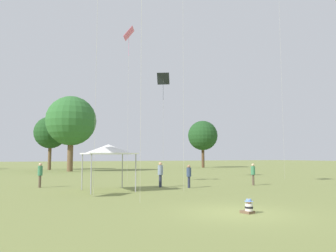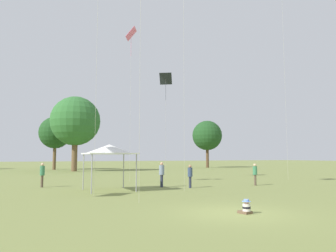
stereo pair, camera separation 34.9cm
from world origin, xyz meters
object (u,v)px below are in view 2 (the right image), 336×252
(seated_toddler, at_px, (246,207))
(kite_8, at_px, (166,81))
(canopy_tent, at_px, (109,150))
(distant_tree_0, at_px, (207,136))
(person_standing_4, at_px, (162,172))
(distant_tree_2, at_px, (55,133))
(person_standing_3, at_px, (190,174))
(person_standing_0, at_px, (255,172))
(kite_6, at_px, (131,37))
(distant_tree_3, at_px, (75,121))
(person_standing_2, at_px, (42,173))

(seated_toddler, xyz_separation_m, kite_8, (5.30, 18.97, 9.57))
(canopy_tent, bearing_deg, distant_tree_0, 50.14)
(person_standing_4, distance_m, distant_tree_2, 37.16)
(seated_toddler, xyz_separation_m, person_standing_4, (1.53, 11.47, 0.84))
(distant_tree_0, xyz_separation_m, distant_tree_2, (-29.15, 1.92, -0.21))
(person_standing_3, height_order, distant_tree_0, distant_tree_0)
(person_standing_0, distance_m, kite_6, 16.81)
(person_standing_4, distance_m, kite_8, 12.11)
(seated_toddler, height_order, person_standing_0, person_standing_0)
(kite_8, bearing_deg, person_standing_4, 140.36)
(seated_toddler, distance_m, kite_6, 22.67)
(person_standing_3, xyz_separation_m, distant_tree_0, (23.99, 36.09, 5.50))
(distant_tree_0, bearing_deg, distant_tree_3, -168.07)
(kite_8, relative_size, distant_tree_0, 1.11)
(person_standing_0, xyz_separation_m, distant_tree_2, (-10.66, 38.37, 5.25))
(kite_8, distance_m, distant_tree_2, 30.24)
(kite_6, relative_size, distant_tree_2, 1.60)
(person_standing_0, bearing_deg, person_standing_2, 21.01)
(person_standing_0, xyz_separation_m, person_standing_4, (-7.09, 1.75, 0.07))
(distant_tree_2, bearing_deg, person_standing_0, -74.47)
(person_standing_3, relative_size, distant_tree_2, 0.18)
(seated_toddler, xyz_separation_m, person_standing_2, (-6.34, 15.01, 0.81))
(person_standing_0, height_order, distant_tree_3, distant_tree_3)
(person_standing_2, relative_size, kite_8, 0.17)
(person_standing_0, distance_m, kite_8, 13.19)
(kite_6, distance_m, distant_tree_3, 22.94)
(seated_toddler, relative_size, distant_tree_0, 0.06)
(person_standing_4, xyz_separation_m, distant_tree_3, (-1.51, 28.98, 6.50))
(seated_toddler, height_order, person_standing_2, person_standing_2)
(canopy_tent, bearing_deg, person_standing_4, 11.97)
(person_standing_0, height_order, distant_tree_0, distant_tree_0)
(person_standing_0, relative_size, distant_tree_3, 0.15)
(seated_toddler, relative_size, person_standing_0, 0.34)
(distant_tree_0, height_order, distant_tree_3, distant_tree_3)
(distant_tree_2, bearing_deg, seated_toddler, -87.57)
(person_standing_2, height_order, distant_tree_2, distant_tree_2)
(seated_toddler, distance_m, distant_tree_3, 41.11)
(kite_8, distance_m, distant_tree_3, 22.23)
(person_standing_4, height_order, canopy_tent, canopy_tent)
(person_standing_0, relative_size, person_standing_2, 0.96)
(person_standing_2, relative_size, distant_tree_2, 0.19)
(person_standing_3, height_order, person_standing_4, person_standing_4)
(person_standing_0, xyz_separation_m, canopy_tent, (-11.23, 0.87, 1.66))
(person_standing_2, bearing_deg, person_standing_4, -64.04)
(person_standing_2, bearing_deg, person_standing_3, -67.35)
(distant_tree_0, bearing_deg, kite_6, -132.73)
(person_standing_4, xyz_separation_m, kite_6, (-0.14, 6.86, 12.42))
(seated_toddler, height_order, kite_6, kite_6)
(person_standing_4, distance_m, canopy_tent, 4.51)
(seated_toddler, height_order, distant_tree_3, distant_tree_3)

